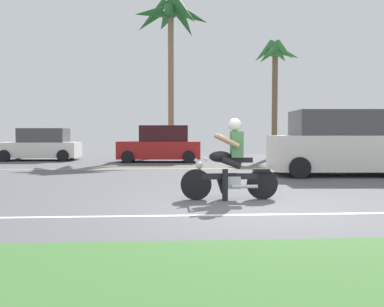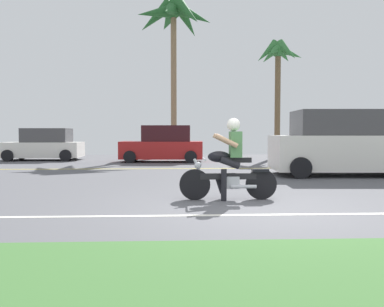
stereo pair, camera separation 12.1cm
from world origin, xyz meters
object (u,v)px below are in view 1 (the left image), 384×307
object	(u,v)px
parked_car_0	(41,145)
palm_tree_0	(171,20)
suv_nearby	(342,144)
palm_tree_1	(275,61)
parked_car_1	(161,145)
motorcyclist	(230,165)

from	to	relation	value
parked_car_0	palm_tree_0	world-z (taller)	palm_tree_0
suv_nearby	parked_car_0	world-z (taller)	suv_nearby
suv_nearby	palm_tree_1	distance (m)	10.32
parked_car_1	palm_tree_0	world-z (taller)	palm_tree_0
suv_nearby	parked_car_0	size ratio (longest dim) A/B	1.24
motorcyclist	palm_tree_0	bearing A→B (deg)	94.11
suv_nearby	palm_tree_1	bearing A→B (deg)	88.03
palm_tree_1	parked_car_1	bearing A→B (deg)	-153.49
parked_car_0	palm_tree_0	bearing A→B (deg)	26.33
motorcyclist	suv_nearby	distance (m)	6.26
palm_tree_0	palm_tree_1	world-z (taller)	palm_tree_0
parked_car_0	parked_car_1	xyz separation A→B (m)	(5.96, -1.40, 0.05)
palm_tree_1	motorcyclist	bearing A→B (deg)	-108.45
motorcyclist	suv_nearby	world-z (taller)	suv_nearby
motorcyclist	parked_car_1	world-z (taller)	parked_car_1
suv_nearby	palm_tree_0	world-z (taller)	palm_tree_0
parked_car_1	suv_nearby	bearing A→B (deg)	-46.56
motorcyclist	suv_nearby	size ratio (longest dim) A/B	0.42
motorcyclist	suv_nearby	xyz separation A→B (m)	(4.31, 4.52, 0.30)
motorcyclist	palm_tree_1	distance (m)	15.36
palm_tree_0	parked_car_0	bearing A→B (deg)	-153.67
motorcyclist	parked_car_0	xyz separation A→B (m)	(-7.57, 12.17, 0.04)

